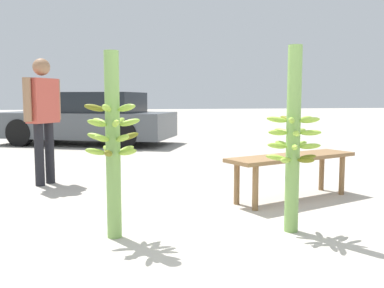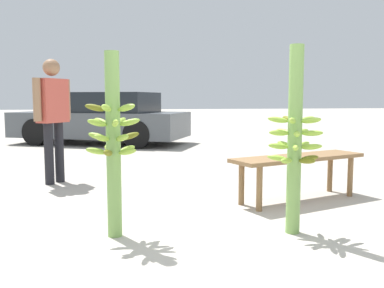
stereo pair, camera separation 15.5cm
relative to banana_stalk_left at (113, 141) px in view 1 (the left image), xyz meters
name	(u,v)px [view 1 (the left image)]	position (x,y,z in m)	size (l,w,h in m)	color
ground_plane	(222,247)	(0.77, -0.40, -0.76)	(80.00, 80.00, 0.00)	#B2AA9E
banana_stalk_left	(113,141)	(0.00, 0.00, 0.00)	(0.43, 0.43, 1.45)	#7AA851
banana_stalk_center	(293,140)	(1.43, -0.15, 0.00)	(0.44, 0.44, 1.51)	#7AA851
vendor_person	(43,110)	(-0.79, 2.30, 0.18)	(0.43, 0.56, 1.59)	black
market_bench	(292,161)	(1.93, 0.90, -0.35)	(1.61, 0.92, 0.48)	olive
parked_car	(88,119)	(-0.38, 7.16, -0.16)	(4.41, 3.22, 1.23)	#4C5156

